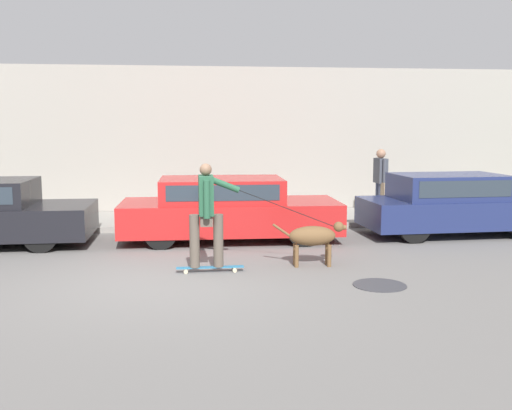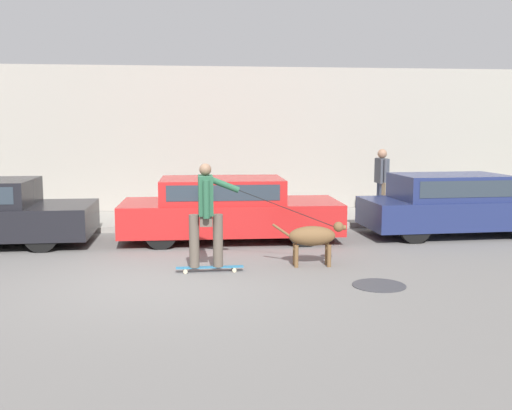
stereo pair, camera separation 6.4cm
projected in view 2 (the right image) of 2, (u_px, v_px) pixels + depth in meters
ground_plane at (165, 282)px, 9.07m from camera, size 36.00×36.00×0.00m
back_wall at (173, 142)px, 15.64m from camera, size 32.00×0.30×3.86m
sidewalk_curb at (173, 220)px, 14.51m from camera, size 30.00×2.46×0.13m
parked_car_1 at (228, 209)px, 12.28m from camera, size 4.47×1.92×1.28m
parked_car_2 at (453, 205)px, 12.81m from camera, size 3.98×1.80×1.31m
dog at (313, 237)px, 10.01m from camera, size 1.24×0.37×0.75m
skateboarder at (207, 211)px, 9.53m from camera, size 2.71×0.66×1.75m
pedestrian_with_bag at (382, 179)px, 14.59m from camera, size 0.24×0.72×1.65m
manhole_cover at (379, 285)px, 8.83m from camera, size 0.79×0.79×0.01m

